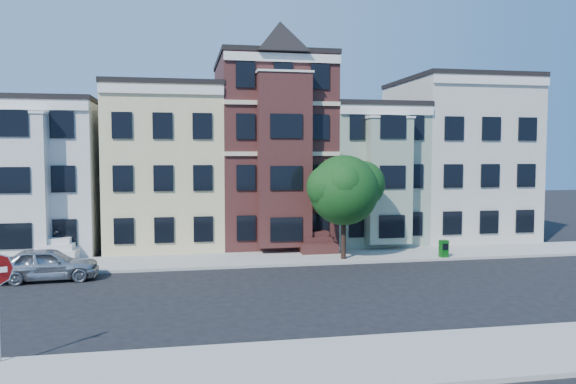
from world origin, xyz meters
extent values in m
plane|color=black|center=(0.00, 0.00, 0.00)|extent=(120.00, 120.00, 0.00)
cube|color=#9E9B93|center=(0.00, 8.00, 0.07)|extent=(60.00, 4.00, 0.15)
cube|color=#9E9B93|center=(0.00, -8.00, 0.07)|extent=(60.00, 4.00, 0.15)
cube|color=silver|center=(-15.00, 14.50, 4.50)|extent=(8.00, 9.00, 9.00)
cube|color=beige|center=(-7.00, 14.50, 5.00)|extent=(7.00, 9.00, 10.00)
cube|color=#401E1B|center=(0.00, 14.50, 6.00)|extent=(7.00, 9.00, 12.00)
cube|color=gray|center=(6.50, 14.50, 4.50)|extent=(6.00, 9.00, 9.00)
cube|color=beige|center=(13.50, 14.50, 5.50)|extent=(8.00, 9.00, 11.00)
imported|color=#A5A8AE|center=(-12.25, 4.90, 0.79)|extent=(4.74, 2.17, 1.57)
cube|color=#0D5C14|center=(8.58, 6.30, 0.63)|extent=(0.46, 0.41, 0.97)
cylinder|color=beige|center=(-12.53, 6.93, 0.46)|extent=(0.24, 0.24, 0.61)
camera|label=1|loc=(-5.94, -22.97, 5.99)|focal=35.00mm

